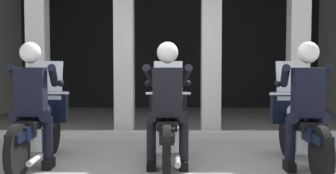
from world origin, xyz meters
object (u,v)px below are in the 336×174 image
at_px(police_officer_center, 168,94).
at_px(motorcycle_left, 39,125).
at_px(police_officer_left, 32,94).
at_px(motorcycle_right, 300,127).
at_px(motorcycle_center, 168,126).
at_px(police_officer_right, 307,95).

bearing_deg(police_officer_center, motorcycle_left, 163.61).
relative_size(police_officer_left, police_officer_center, 1.00).
bearing_deg(police_officer_center, motorcycle_right, 2.48).
bearing_deg(motorcycle_left, motorcycle_right, 2.56).
relative_size(motorcycle_center, police_officer_center, 1.29).
xyz_separation_m(motorcycle_left, motorcycle_center, (1.70, -0.05, 0.00)).
xyz_separation_m(motorcycle_right, police_officer_right, (-0.00, -0.28, 0.44)).
bearing_deg(police_officer_right, motorcycle_left, 171.54).
height_order(police_officer_left, police_officer_right, same).
relative_size(motorcycle_right, police_officer_right, 1.29).
relative_size(police_officer_center, motorcycle_right, 0.78).
bearing_deg(motorcycle_right, motorcycle_left, 176.30).
relative_size(motorcycle_left, motorcycle_center, 1.00).
bearing_deg(police_officer_center, police_officer_right, -7.03).
xyz_separation_m(motorcycle_center, police_officer_center, (-0.00, -0.28, 0.44)).
bearing_deg(police_officer_center, motorcycle_center, 84.37).
height_order(motorcycle_center, motorcycle_right, same).
height_order(police_officer_center, motorcycle_right, police_officer_center).
distance_m(motorcycle_left, motorcycle_right, 3.40).
bearing_deg(motorcycle_right, motorcycle_center, 176.26).
height_order(police_officer_left, police_officer_center, same).
bearing_deg(police_officer_left, motorcycle_center, 12.11).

